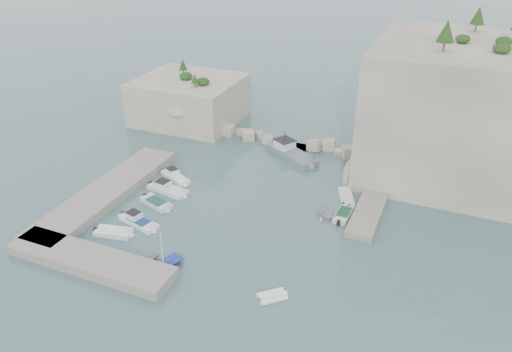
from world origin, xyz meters
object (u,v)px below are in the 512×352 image
at_px(tender_east_d, 361,186).
at_px(tender_east_b, 344,216).
at_px(tender_east_c, 346,199).
at_px(motorboat_c, 157,205).
at_px(inflatable_dinghy, 272,298).
at_px(rowboat, 164,269).
at_px(motorboat_d, 139,224).
at_px(motorboat_e, 114,234).
at_px(tender_east_a, 326,217).
at_px(motorboat_b, 168,192).
at_px(work_boat, 292,157).
at_px(motorboat_a, 176,179).

bearing_deg(tender_east_d, tender_east_b, 175.36).
distance_m(tender_east_c, tender_east_d, 4.04).
xyz_separation_m(motorboat_c, inflatable_dinghy, (18.64, -9.57, 0.00)).
bearing_deg(rowboat, inflatable_dinghy, -70.26).
xyz_separation_m(tender_east_b, tender_east_c, (-0.68, 3.74, 0.00)).
relative_size(motorboat_c, rowboat, 1.07).
height_order(motorboat_d, rowboat, motorboat_d).
bearing_deg(tender_east_c, tender_east_b, 168.21).
xyz_separation_m(motorboat_e, rowboat, (8.25, -2.91, 0.00)).
distance_m(motorboat_e, rowboat, 8.75).
height_order(inflatable_dinghy, tender_east_a, tender_east_a).
height_order(motorboat_e, tender_east_d, tender_east_d).
height_order(motorboat_d, tender_east_b, motorboat_d).
relative_size(motorboat_b, tender_east_a, 2.06).
xyz_separation_m(inflatable_dinghy, tender_east_c, (1.93, 19.76, 0.00)).
bearing_deg(tender_east_b, motorboat_e, 123.12).
xyz_separation_m(motorboat_c, work_boat, (10.63, 18.55, 0.00)).
xyz_separation_m(motorboat_a, tender_east_b, (22.48, 0.05, 0.00)).
height_order(rowboat, tender_east_a, tender_east_a).
relative_size(tender_east_a, tender_east_c, 0.61).
distance_m(motorboat_b, tender_east_b, 21.90).
bearing_deg(rowboat, motorboat_b, 48.41).
distance_m(motorboat_c, motorboat_d, 4.30).
relative_size(motorboat_e, tender_east_a, 1.53).
relative_size(motorboat_b, inflatable_dinghy, 2.10).
xyz_separation_m(motorboat_b, tender_east_a, (19.79, 2.23, 0.00)).
distance_m(motorboat_d, tender_east_a, 21.31).
bearing_deg(motorboat_e, motorboat_c, 69.54).
bearing_deg(inflatable_dinghy, rowboat, 139.49).
bearing_deg(motorboat_c, rowboat, -33.90).
height_order(motorboat_d, tender_east_d, tender_east_d).
relative_size(motorboat_e, tender_east_b, 0.97).
bearing_deg(motorboat_d, tender_east_c, 50.16).
height_order(motorboat_b, tender_east_b, motorboat_b).
bearing_deg(tender_east_d, work_boat, 65.71).
relative_size(motorboat_a, motorboat_b, 0.90).
distance_m(motorboat_d, tender_east_c, 24.81).
height_order(motorboat_d, motorboat_e, motorboat_d).
bearing_deg(tender_east_c, tender_east_a, 143.66).
xyz_separation_m(motorboat_a, tender_east_a, (20.60, -0.93, 0.00)).
xyz_separation_m(motorboat_d, tender_east_d, (21.15, 18.38, 0.00)).
xyz_separation_m(motorboat_a, motorboat_d, (1.65, -10.68, 0.00)).
bearing_deg(motorboat_b, motorboat_d, -74.89).
bearing_deg(rowboat, tender_east_b, -22.45).
height_order(motorboat_a, motorboat_e, motorboat_a).
relative_size(motorboat_b, rowboat, 1.32).
xyz_separation_m(motorboat_a, rowboat, (8.55, -16.32, 0.00)).
xyz_separation_m(tender_east_c, work_boat, (-9.95, 8.36, 0.00)).
relative_size(motorboat_e, work_boat, 0.46).
relative_size(motorboat_c, tender_east_c, 1.01).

